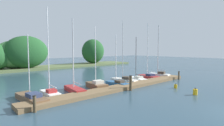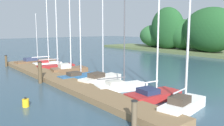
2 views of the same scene
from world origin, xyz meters
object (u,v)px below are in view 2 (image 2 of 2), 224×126
at_px(sailboat_3, 70,69).
at_px(mooring_piling_2, 134,115).
at_px(sailboat_5, 101,78).
at_px(sailboat_7, 154,93).
at_px(sailboat_0, 36,62).
at_px(mooring_piling_1, 40,72).
at_px(sailboat_6, 122,85).
at_px(sailboat_8, 184,102).
at_px(sailboat_4, 79,76).
at_px(mooring_piling_0, 6,61).
at_px(channel_buoy_1, 26,103).
at_px(sailboat_2, 57,65).
at_px(sailboat_1, 48,63).

relative_size(sailboat_3, mooring_piling_2, 5.64).
bearing_deg(sailboat_5, sailboat_7, -100.29).
xyz_separation_m(sailboat_0, sailboat_3, (7.08, 0.39, 0.08)).
xyz_separation_m(sailboat_5, sailboat_7, (5.17, -0.01, -0.01)).
relative_size(sailboat_3, mooring_piling_1, 4.27).
bearing_deg(sailboat_6, mooring_piling_2, -112.71).
height_order(sailboat_5, sailboat_7, sailboat_7).
distance_m(sailboat_5, sailboat_8, 7.39).
bearing_deg(sailboat_0, sailboat_4, -94.90).
distance_m(sailboat_3, mooring_piling_0, 8.43).
bearing_deg(sailboat_8, channel_buoy_1, 126.41).
xyz_separation_m(mooring_piling_1, channel_buoy_1, (4.61, -2.57, -0.60)).
bearing_deg(sailboat_2, sailboat_0, 102.96).
height_order(sailboat_1, sailboat_6, sailboat_1).
distance_m(sailboat_7, mooring_piling_1, 8.61).
bearing_deg(sailboat_6, mooring_piling_0, 116.24).
height_order(sailboat_6, mooring_piling_0, sailboat_6).
xyz_separation_m(mooring_piling_1, mooring_piling_2, (10.06, -0.10, -0.19)).
bearing_deg(mooring_piling_1, sailboat_8, 17.76).
xyz_separation_m(sailboat_3, sailboat_8, (11.95, -0.19, 0.10)).
relative_size(sailboat_3, sailboat_6, 1.14).
xyz_separation_m(sailboat_4, mooring_piling_1, (-0.71, -2.86, 0.49)).
distance_m(sailboat_8, channel_buoy_1, 7.93).
bearing_deg(sailboat_1, channel_buoy_1, -114.20).
relative_size(sailboat_7, channel_buoy_1, 15.62).
xyz_separation_m(sailboat_2, sailboat_8, (14.71, -0.27, 0.08)).
relative_size(sailboat_8, mooring_piling_0, 6.74).
bearing_deg(mooring_piling_0, sailboat_5, 15.99).
bearing_deg(sailboat_4, channel_buoy_1, -145.14).
bearing_deg(sailboat_8, sailboat_6, 76.17).
bearing_deg(sailboat_5, sailboat_2, 80.76).
bearing_deg(channel_buoy_1, sailboat_4, 125.66).
bearing_deg(sailboat_2, mooring_piling_2, -96.77).
xyz_separation_m(sailboat_4, sailboat_5, (1.93, 0.74, 0.07)).
xyz_separation_m(sailboat_7, sailboat_8, (2.21, -0.38, 0.12)).
relative_size(sailboat_7, mooring_piling_2, 6.71).
bearing_deg(sailboat_1, sailboat_8, -87.83).
xyz_separation_m(sailboat_3, mooring_piling_2, (11.99, -3.50, 0.22)).
bearing_deg(mooring_piling_0, channel_buoy_1, -10.49).
bearing_deg(channel_buoy_1, sailboat_1, 152.44).
xyz_separation_m(sailboat_2, sailboat_3, (2.76, -0.08, -0.02)).
relative_size(sailboat_1, sailboat_7, 1.00).
xyz_separation_m(sailboat_1, sailboat_4, (7.87, -0.71, -0.07)).
height_order(sailboat_5, mooring_piling_2, sailboat_5).
xyz_separation_m(sailboat_7, mooring_piling_0, (-17.48, -3.52, 0.23)).
height_order(sailboat_1, mooring_piling_1, sailboat_1).
relative_size(sailboat_2, sailboat_4, 1.21).
bearing_deg(sailboat_3, mooring_piling_0, 122.92).
bearing_deg(sailboat_4, sailboat_8, -88.64).
distance_m(mooring_piling_0, mooring_piling_1, 9.67).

